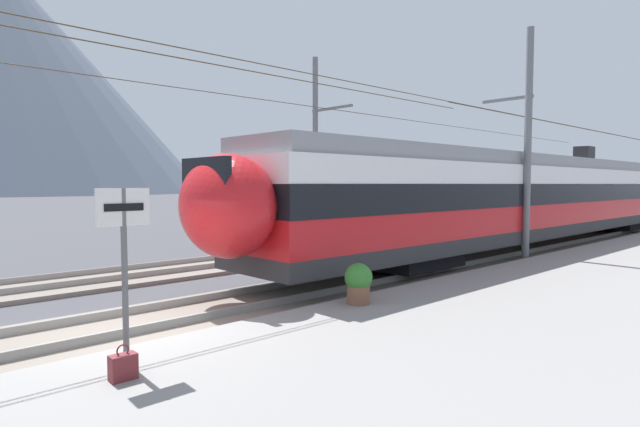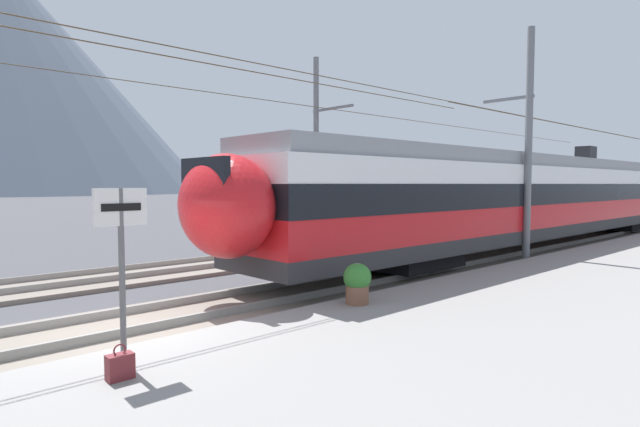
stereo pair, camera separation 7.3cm
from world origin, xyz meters
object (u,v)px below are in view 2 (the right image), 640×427
at_px(handbag_near_sign, 120,366).
at_px(potted_plant_by_shelter, 357,281).
at_px(platform_sign, 121,236).
at_px(catenary_mast_mid, 525,144).
at_px(train_near_platform, 538,196).
at_px(catenary_mast_far_side, 318,149).
at_px(train_far_track, 532,192).

relative_size(handbag_near_sign, potted_plant_by_shelter, 0.54).
bearing_deg(potted_plant_by_shelter, handbag_near_sign, -171.96).
bearing_deg(platform_sign, potted_plant_by_shelter, 2.91).
bearing_deg(catenary_mast_mid, train_near_platform, 18.53).
height_order(handbag_near_sign, potted_plant_by_shelter, potted_plant_by_shelter).
bearing_deg(platform_sign, catenary_mast_far_side, 37.99).
relative_size(train_far_track, catenary_mast_far_side, 0.61).
xyz_separation_m(platform_sign, handbag_near_sign, (-0.23, -0.47, -1.57)).
distance_m(train_far_track, catenary_mast_far_side, 17.01).
bearing_deg(train_near_platform, train_far_track, 25.55).
relative_size(train_far_track, catenary_mast_mid, 0.61).
bearing_deg(catenary_mast_far_side, platform_sign, -142.01).
bearing_deg(catenary_mast_mid, platform_sign, -175.09).
height_order(train_near_platform, catenary_mast_mid, catenary_mast_mid).
bearing_deg(catenary_mast_far_side, catenary_mast_mid, -79.44).
relative_size(train_near_platform, platform_sign, 13.37).
relative_size(train_far_track, handbag_near_sign, 61.49).
distance_m(platform_sign, handbag_near_sign, 1.66).
height_order(platform_sign, potted_plant_by_shelter, platform_sign).
height_order(train_near_platform, train_far_track, same).
relative_size(train_near_platform, catenary_mast_far_side, 0.70).
height_order(catenary_mast_mid, potted_plant_by_shelter, catenary_mast_mid).
height_order(platform_sign, handbag_near_sign, platform_sign).
xyz_separation_m(train_near_platform, train_far_track, (10.96, 5.24, -0.00)).
height_order(catenary_mast_far_side, platform_sign, catenary_mast_far_side).
bearing_deg(train_far_track, potted_plant_by_shelter, -162.71).
bearing_deg(train_near_platform, platform_sign, -171.86).
xyz_separation_m(train_far_track, catenary_mast_far_side, (-16.77, 1.93, 2.07)).
distance_m(train_near_platform, platform_sign, 18.53).
bearing_deg(platform_sign, catenary_mast_mid, 4.91).
bearing_deg(catenary_mast_far_side, train_near_platform, -50.98).
xyz_separation_m(train_near_platform, catenary_mast_far_side, (-5.81, 7.17, 2.07)).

